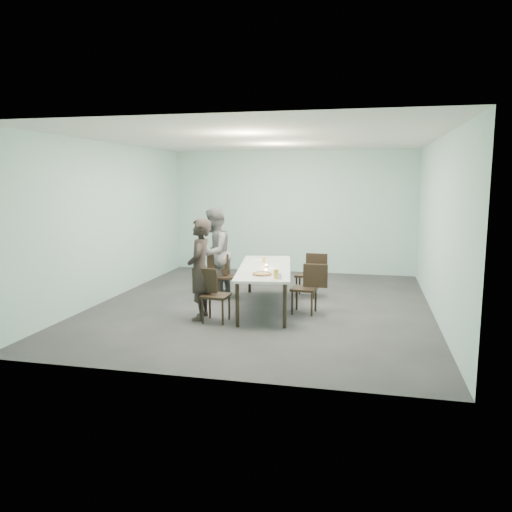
% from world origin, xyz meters
% --- Properties ---
extents(ground, '(7.00, 7.00, 0.00)m').
position_xyz_m(ground, '(0.00, 0.00, 0.00)').
color(ground, '#333335').
rests_on(ground, ground).
extents(room_shell, '(6.02, 7.02, 3.01)m').
position_xyz_m(room_shell, '(0.00, 0.00, 2.03)').
color(room_shell, '#ADD9D0').
rests_on(room_shell, ground).
extents(table, '(1.29, 2.71, 0.75)m').
position_xyz_m(table, '(0.08, -0.17, 0.69)').
color(table, white).
rests_on(table, ground).
extents(chair_near_left, '(0.62, 0.44, 0.87)m').
position_xyz_m(chair_near_left, '(-0.59, -1.22, 0.50)').
color(chair_near_left, black).
rests_on(chair_near_left, ground).
extents(chair_far_left, '(0.64, 0.50, 0.87)m').
position_xyz_m(chair_far_left, '(-0.85, 0.35, 0.50)').
color(chair_far_left, black).
rests_on(chair_far_left, ground).
extents(chair_near_right, '(0.63, 0.46, 0.87)m').
position_xyz_m(chair_near_right, '(0.90, -0.38, 0.50)').
color(chair_near_right, black).
rests_on(chair_near_right, ground).
extents(chair_far_right, '(0.62, 0.44, 0.87)m').
position_xyz_m(chair_far_right, '(0.79, 0.87, 0.50)').
color(chair_far_right, black).
rests_on(chair_far_right, ground).
extents(diner_near, '(0.48, 0.66, 1.67)m').
position_xyz_m(diner_near, '(-0.82, -1.11, 0.84)').
color(diner_near, black).
rests_on(diner_near, ground).
extents(diner_far, '(0.79, 0.95, 1.76)m').
position_xyz_m(diner_far, '(-1.06, 0.44, 0.88)').
color(diner_far, slate).
rests_on(diner_far, ground).
extents(pizza, '(0.34, 0.34, 0.04)m').
position_xyz_m(pizza, '(0.19, -0.95, 0.77)').
color(pizza, white).
rests_on(pizza, table).
extents(side_plate, '(0.18, 0.18, 0.01)m').
position_xyz_m(side_plate, '(0.21, -0.73, 0.76)').
color(side_plate, white).
rests_on(side_plate, table).
extents(beer_glass, '(0.08, 0.08, 0.15)m').
position_xyz_m(beer_glass, '(0.47, -1.19, 0.82)').
color(beer_glass, yellow).
rests_on(beer_glass, table).
extents(water_tumbler, '(0.08, 0.08, 0.09)m').
position_xyz_m(water_tumbler, '(0.52, -1.18, 0.80)').
color(water_tumbler, silver).
rests_on(water_tumbler, table).
extents(tealight, '(0.06, 0.06, 0.05)m').
position_xyz_m(tealight, '(0.12, -0.21, 0.77)').
color(tealight, silver).
rests_on(tealight, table).
extents(amber_tumbler, '(0.07, 0.07, 0.08)m').
position_xyz_m(amber_tumbler, '(-0.05, 0.39, 0.79)').
color(amber_tumbler, yellow).
rests_on(amber_tumbler, table).
extents(menu, '(0.33, 0.26, 0.01)m').
position_xyz_m(menu, '(-0.18, 0.53, 0.75)').
color(menu, silver).
rests_on(menu, table).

